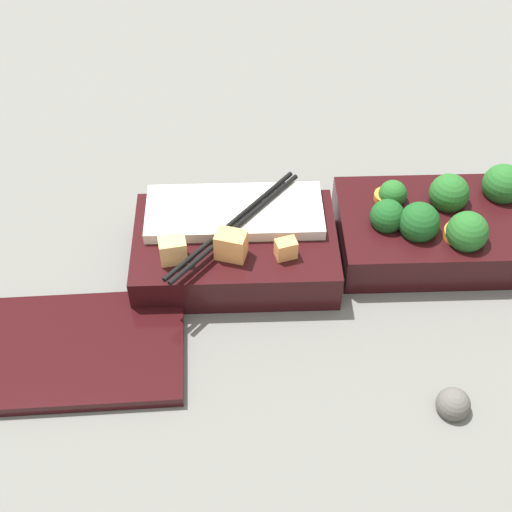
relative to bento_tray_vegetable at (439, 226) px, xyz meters
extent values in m
plane|color=slate|center=(0.11, 0.00, -0.03)|extent=(3.00, 3.00, 0.00)
cube|color=black|center=(0.00, 0.00, -0.01)|extent=(0.21, 0.13, 0.04)
sphere|color=#19511E|center=(0.03, 0.02, 0.03)|extent=(0.04, 0.04, 0.04)
sphere|color=#236023|center=(-0.07, -0.03, 0.03)|extent=(0.04, 0.04, 0.04)
sphere|color=#236023|center=(0.05, -0.03, 0.02)|extent=(0.03, 0.03, 0.03)
sphere|color=#236023|center=(-0.02, 0.03, 0.03)|extent=(0.04, 0.04, 0.04)
sphere|color=#236023|center=(-0.01, -0.02, 0.03)|extent=(0.04, 0.04, 0.04)
sphere|color=#19511E|center=(0.06, 0.01, 0.02)|extent=(0.04, 0.04, 0.04)
cylinder|color=orange|center=(-0.01, 0.03, 0.02)|extent=(0.05, 0.05, 0.01)
cylinder|color=orange|center=(0.05, -0.03, 0.02)|extent=(0.03, 0.03, 0.01)
cube|color=black|center=(0.21, 0.02, -0.01)|extent=(0.21, 0.13, 0.04)
cube|color=silver|center=(0.21, -0.01, 0.02)|extent=(0.18, 0.08, 0.01)
cube|color=#F4A356|center=(0.16, 0.05, 0.02)|extent=(0.02, 0.02, 0.02)
cube|color=#F4A356|center=(0.22, 0.05, 0.03)|extent=(0.03, 0.03, 0.03)
cube|color=#EAB266|center=(0.27, 0.05, 0.03)|extent=(0.03, 0.02, 0.03)
sphere|color=#381942|center=(0.27, 0.05, 0.02)|extent=(0.02, 0.02, 0.02)
cylinder|color=black|center=(0.22, 0.02, 0.03)|extent=(0.13, 0.15, 0.01)
cylinder|color=black|center=(0.21, 0.02, 0.03)|extent=(0.13, 0.15, 0.01)
cube|color=black|center=(0.36, 0.13, -0.02)|extent=(0.21, 0.13, 0.01)
sphere|color=#595651|center=(0.02, 0.20, -0.02)|extent=(0.03, 0.03, 0.03)
camera|label=1|loc=(0.21, 0.53, 0.52)|focal=50.00mm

